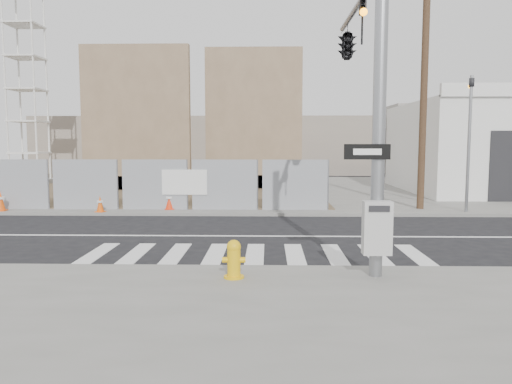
{
  "coord_description": "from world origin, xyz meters",
  "views": [
    {
      "loc": [
        0.32,
        -14.72,
        2.81
      ],
      "look_at": [
        -0.02,
        -0.68,
        1.4
      ],
      "focal_mm": 35.0,
      "sensor_mm": 36.0,
      "label": 1
    }
  ],
  "objects_px": {
    "fire_hydrant": "(234,259)",
    "traffic_cone_b": "(1,201)",
    "signal_pole": "(356,62)",
    "traffic_cone_c": "(100,204)",
    "traffic_cone_d": "(169,200)",
    "crane_tower": "(25,43)"
  },
  "relations": [
    {
      "from": "traffic_cone_d",
      "to": "crane_tower",
      "type": "bearing_deg",
      "value": 133.57
    },
    {
      "from": "crane_tower",
      "to": "traffic_cone_b",
      "type": "height_order",
      "value": "crane_tower"
    },
    {
      "from": "signal_pole",
      "to": "fire_hydrant",
      "type": "bearing_deg",
      "value": -133.53
    },
    {
      "from": "signal_pole",
      "to": "traffic_cone_c",
      "type": "relative_size",
      "value": 11.1
    },
    {
      "from": "traffic_cone_c",
      "to": "traffic_cone_d",
      "type": "height_order",
      "value": "traffic_cone_d"
    },
    {
      "from": "fire_hydrant",
      "to": "traffic_cone_d",
      "type": "height_order",
      "value": "fire_hydrant"
    },
    {
      "from": "signal_pole",
      "to": "traffic_cone_b",
      "type": "bearing_deg",
      "value": 152.9
    },
    {
      "from": "signal_pole",
      "to": "traffic_cone_d",
      "type": "height_order",
      "value": "signal_pole"
    },
    {
      "from": "traffic_cone_c",
      "to": "crane_tower",
      "type": "bearing_deg",
      "value": 124.68
    },
    {
      "from": "signal_pole",
      "to": "crane_tower",
      "type": "distance_m",
      "value": 26.21
    },
    {
      "from": "traffic_cone_c",
      "to": "traffic_cone_d",
      "type": "xyz_separation_m",
      "value": [
        2.53,
        0.83,
        0.05
      ]
    },
    {
      "from": "crane_tower",
      "to": "traffic_cone_b",
      "type": "bearing_deg",
      "value": -68.97
    },
    {
      "from": "crane_tower",
      "to": "fire_hydrant",
      "type": "height_order",
      "value": "crane_tower"
    },
    {
      "from": "traffic_cone_b",
      "to": "signal_pole",
      "type": "bearing_deg",
      "value": -27.1
    },
    {
      "from": "crane_tower",
      "to": "traffic_cone_d",
      "type": "relative_size",
      "value": 24.53
    },
    {
      "from": "traffic_cone_b",
      "to": "fire_hydrant",
      "type": "bearing_deg",
      "value": -43.98
    },
    {
      "from": "fire_hydrant",
      "to": "traffic_cone_d",
      "type": "xyz_separation_m",
      "value": [
        -3.28,
        10.09,
        -0.02
      ]
    },
    {
      "from": "traffic_cone_b",
      "to": "traffic_cone_d",
      "type": "height_order",
      "value": "traffic_cone_b"
    },
    {
      "from": "fire_hydrant",
      "to": "traffic_cone_b",
      "type": "distance_m",
      "value": 13.64
    },
    {
      "from": "traffic_cone_b",
      "to": "traffic_cone_c",
      "type": "bearing_deg",
      "value": -3.07
    },
    {
      "from": "fire_hydrant",
      "to": "traffic_cone_d",
      "type": "bearing_deg",
      "value": 105.88
    },
    {
      "from": "fire_hydrant",
      "to": "traffic_cone_b",
      "type": "height_order",
      "value": "traffic_cone_b"
    }
  ]
}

